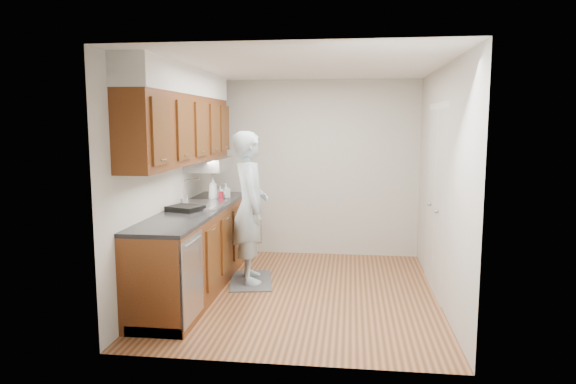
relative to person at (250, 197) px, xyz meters
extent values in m
plane|color=#A2653D|center=(0.63, -0.33, -1.03)|extent=(3.50, 3.50, 0.00)
plane|color=white|center=(0.63, -0.33, 1.47)|extent=(3.50, 3.50, 0.00)
cube|color=beige|center=(-0.87, -0.33, 0.22)|extent=(0.02, 3.50, 2.50)
cube|color=beige|center=(2.13, -0.33, 0.22)|extent=(0.02, 3.50, 2.50)
cube|color=beige|center=(0.63, 1.42, 0.22)|extent=(3.00, 0.02, 2.50)
cube|color=brown|center=(-0.57, -0.33, -0.58)|extent=(0.60, 2.80, 0.90)
cube|color=black|center=(-0.58, -0.33, -0.11)|extent=(0.63, 2.80, 0.04)
cube|color=#B2B2B7|center=(-0.57, -0.13, -0.14)|extent=(0.48, 0.68, 0.14)
cube|color=#B2B2B7|center=(-0.57, -0.13, -0.09)|extent=(0.52, 0.72, 0.01)
cube|color=#B2B2B7|center=(-0.27, -1.43, -0.55)|extent=(0.03, 0.60, 0.80)
cube|color=brown|center=(-0.70, -0.33, 0.80)|extent=(0.33, 2.80, 0.75)
cube|color=silver|center=(-0.70, -0.33, 1.32)|extent=(0.35, 2.80, 0.30)
cube|color=#A5A5AA|center=(-0.64, 0.52, 0.34)|extent=(0.46, 0.75, 0.16)
cube|color=silver|center=(2.12, -0.03, 0.00)|extent=(0.02, 1.22, 2.05)
cube|color=#57585A|center=(0.00, 0.00, -1.02)|extent=(0.62, 0.89, 0.02)
imported|color=#A4BAC7|center=(0.00, 0.00, 0.00)|extent=(0.66, 0.82, 2.03)
imported|color=silver|center=(-0.54, 0.31, 0.06)|extent=(0.12, 0.12, 0.30)
imported|color=silver|center=(-0.43, 0.53, 0.00)|extent=(0.12, 0.12, 0.18)
imported|color=silver|center=(-0.49, 0.48, -0.01)|extent=(0.18, 0.18, 0.16)
cylinder|color=#A31C2E|center=(-0.41, 0.21, -0.03)|extent=(0.08, 0.08, 0.12)
cylinder|color=#A5A5AA|center=(-0.51, 0.40, -0.02)|extent=(0.09, 0.09, 0.14)
cube|color=black|center=(-0.63, -0.51, -0.06)|extent=(0.43, 0.39, 0.05)
camera|label=1|loc=(1.18, -5.89, 0.88)|focal=32.00mm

